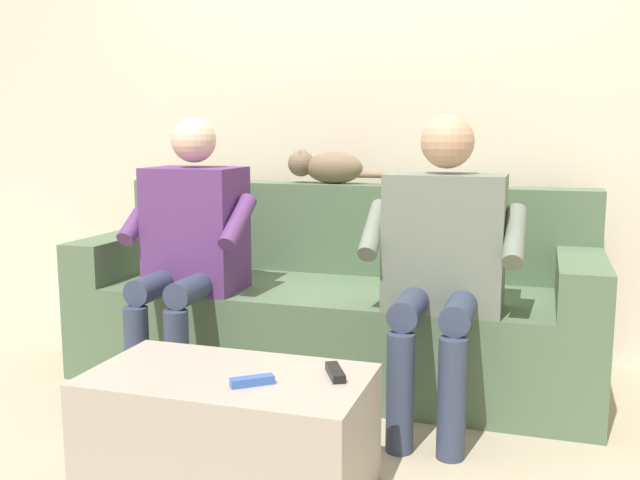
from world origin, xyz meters
TOP-DOWN VIEW (x-y plane):
  - ground_plane at (0.00, 0.60)m, footprint 8.00×8.00m
  - back_wall at (0.00, -0.69)m, footprint 5.51×0.06m
  - couch at (0.00, -0.15)m, footprint 2.33×0.84m
  - coffee_table at (0.00, 1.03)m, footprint 0.86×0.48m
  - person_left_seated at (-0.54, 0.25)m, footprint 0.61×0.58m
  - person_right_seated at (0.54, 0.23)m, footprint 0.55×0.56m
  - cat_on_backrest at (0.13, -0.42)m, footprint 0.53×0.14m
  - remote_blue at (-0.11, 1.10)m, footprint 0.12×0.11m
  - remote_black at (-0.32, 0.96)m, footprint 0.10×0.14m

SIDE VIEW (x-z plane):
  - ground_plane at x=0.00m, z-range 0.00..0.00m
  - coffee_table at x=0.00m, z-range 0.00..0.39m
  - couch at x=0.00m, z-range -0.13..0.74m
  - remote_black at x=-0.32m, z-range 0.39..0.42m
  - remote_blue at x=-0.11m, z-range 0.39..0.42m
  - person_right_seated at x=0.54m, z-range 0.08..1.26m
  - person_left_seated at x=-0.54m, z-range 0.08..1.27m
  - cat_on_backrest at x=0.13m, z-range 0.87..1.04m
  - back_wall at x=0.00m, z-range 0.00..2.68m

